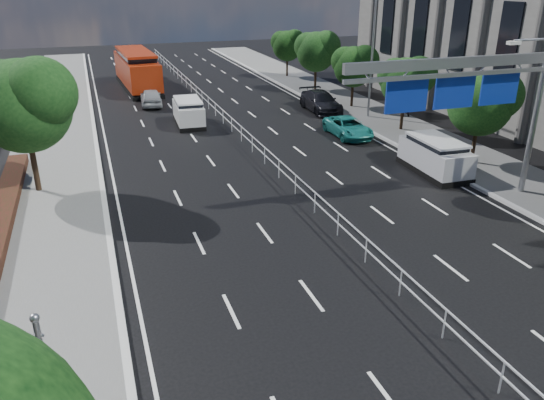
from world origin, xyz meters
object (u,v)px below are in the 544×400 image
near_car_silver (151,97)px  parked_car_teal (348,127)px  red_bus (137,69)px  toilet_sign (21,381)px  pedestrian_b (405,104)px  silver_minivan (435,156)px  near_car_dark (147,70)px  white_minivan (188,112)px  parked_car_dark (321,102)px  overhead_gantry (472,85)px

near_car_silver → parked_car_teal: 17.68m
red_bus → parked_car_teal: (11.52, -21.61, -1.20)m
toilet_sign → pedestrian_b: size_ratio=2.29×
silver_minivan → parked_car_teal: bearing=100.7°
near_car_dark → red_bus: bearing=76.0°
white_minivan → red_bus: bearing=100.9°
parked_car_teal → parked_car_dark: bearing=81.6°
pedestrian_b → parked_car_dark: bearing=-23.1°
overhead_gantry → pedestrian_b: bearing=66.2°
toilet_sign → silver_minivan: toilet_sign is taller
red_bus → silver_minivan: red_bus is taller
red_bus → parked_car_dark: 19.23m
near_car_silver → pedestrian_b: size_ratio=2.19×
pedestrian_b → red_bus: bearing=-30.6°
white_minivan → near_car_silver: bearing=107.4°
white_minivan → silver_minivan: (10.71, -14.53, 0.04)m
red_bus → near_car_dark: size_ratio=2.87×
overhead_gantry → near_car_dark: 41.10m
parked_car_dark → pedestrian_b: bearing=-36.1°
pedestrian_b → white_minivan: bearing=3.4°
silver_minivan → white_minivan: bearing=128.6°
red_bus → parked_car_teal: red_bus is taller
near_car_silver → parked_car_dark: (12.50, -6.37, 0.06)m
overhead_gantry → parked_car_teal: overhead_gantry is taller
near_car_dark → near_car_silver: bearing=85.0°
toilet_sign → near_car_silver: (6.76, 35.60, -2.24)m
red_bus → near_car_silver: red_bus is taller
parked_car_dark → silver_minivan: bearing=-87.6°
toilet_sign → near_car_dark: bearing=80.7°
parked_car_teal → parked_car_dark: parked_car_dark is taller
silver_minivan → parked_car_teal: 8.10m
overhead_gantry → pedestrian_b: (6.66, 15.12, -4.52)m
near_car_dark → pedestrian_b: size_ratio=2.19×
silver_minivan → pedestrian_b: size_ratio=2.49×
red_bus → parked_car_teal: bearing=-64.7°
white_minivan → near_car_dark: bearing=94.4°
white_minivan → pedestrian_b: (15.81, -3.36, 0.17)m
near_car_silver → near_car_dark: (1.36, 14.12, -0.03)m
near_car_dark → toilet_sign: bearing=81.2°
toilet_sign → white_minivan: 29.85m
red_bus → parked_car_dark: red_bus is taller
parked_car_teal → parked_car_dark: size_ratio=0.85×
toilet_sign → near_car_silver: toilet_sign is taller
near_car_silver → parked_car_dark: parked_car_dark is taller
overhead_gantry → near_car_silver: 28.22m
parked_car_teal → pedestrian_b: pedestrian_b is taller
silver_minivan → pedestrian_b: pedestrian_b is taller
white_minivan → red_bus: 15.24m
overhead_gantry → silver_minivan: (1.56, 3.95, -4.66)m
near_car_silver → overhead_gantry: bearing=117.8°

